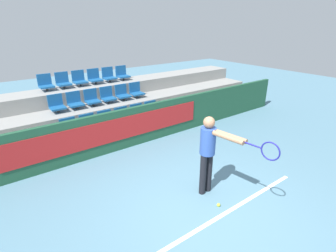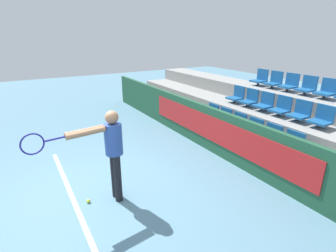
{
  "view_description": "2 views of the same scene",
  "coord_description": "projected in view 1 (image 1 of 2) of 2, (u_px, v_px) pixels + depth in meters",
  "views": [
    {
      "loc": [
        -3.03,
        -2.7,
        3.32
      ],
      "look_at": [
        0.45,
        1.97,
        0.96
      ],
      "focal_mm": 28.0,
      "sensor_mm": 36.0,
      "label": 1
    },
    {
      "loc": [
        4.31,
        -0.8,
        2.85
      ],
      "look_at": [
        -0.16,
        1.85,
        1.01
      ],
      "focal_mm": 28.0,
      "sensor_mm": 36.0,
      "label": 2
    }
  ],
  "objects": [
    {
      "name": "stadium_chair_8",
      "position": [
        92.0,
        99.0,
        8.06
      ],
      "size": [
        0.41,
        0.38,
        0.5
      ],
      "color": "#333333",
      "rests_on": "bleacher_tier_middle"
    },
    {
      "name": "stadium_chair_4",
      "position": [
        138.0,
        114.0,
        8.09
      ],
      "size": [
        0.41,
        0.38,
        0.5
      ],
      "color": "#333333",
      "rests_on": "bleacher_tier_front"
    },
    {
      "name": "stadium_chair_17",
      "position": [
        122.0,
        74.0,
        9.48
      ],
      "size": [
        0.41,
        0.38,
        0.5
      ],
      "color": "#333333",
      "rests_on": "bleacher_tier_back"
    },
    {
      "name": "ground_plane",
      "position": [
        211.0,
        210.0,
        4.93
      ],
      "size": [
        30.0,
        30.0,
        0.0
      ],
      "primitive_type": "plane",
      "color": "slate"
    },
    {
      "name": "stadium_chair_3",
      "position": [
        123.0,
        117.0,
        7.8
      ],
      "size": [
        0.41,
        0.38,
        0.5
      ],
      "color": "#333333",
      "rests_on": "bleacher_tier_front"
    },
    {
      "name": "stadium_chair_1",
      "position": [
        89.0,
        125.0,
        7.22
      ],
      "size": [
        0.41,
        0.38,
        0.5
      ],
      "color": "#333333",
      "rests_on": "bleacher_tier_front"
    },
    {
      "name": "stadium_chair_12",
      "position": [
        46.0,
        84.0,
        8.03
      ],
      "size": [
        0.41,
        0.38,
        0.5
      ],
      "color": "#333333",
      "rests_on": "bleacher_tier_back"
    },
    {
      "name": "bleacher_tier_front",
      "position": [
        117.0,
        134.0,
        7.73
      ],
      "size": [
        12.47,
        0.96,
        0.43
      ],
      "color": "gray",
      "rests_on": "ground"
    },
    {
      "name": "stadium_chair_7",
      "position": [
        75.0,
        102.0,
        7.77
      ],
      "size": [
        0.41,
        0.38,
        0.5
      ],
      "color": "#333333",
      "rests_on": "bleacher_tier_middle"
    },
    {
      "name": "stadium_chair_10",
      "position": [
        122.0,
        93.0,
        8.64
      ],
      "size": [
        0.41,
        0.38,
        0.5
      ],
      "color": "#333333",
      "rests_on": "bleacher_tier_middle"
    },
    {
      "name": "stadium_chair_5",
      "position": [
        152.0,
        110.0,
        8.38
      ],
      "size": [
        0.41,
        0.38,
        0.5
      ],
      "color": "#333333",
      "rests_on": "bleacher_tier_front"
    },
    {
      "name": "stadium_chair_13",
      "position": [
        63.0,
        82.0,
        8.32
      ],
      "size": [
        0.41,
        0.38,
        0.5
      ],
      "color": "#333333",
      "rests_on": "bleacher_tier_back"
    },
    {
      "name": "stadium_chair_0",
      "position": [
        69.0,
        129.0,
        6.93
      ],
      "size": [
        0.41,
        0.38,
        0.5
      ],
      "color": "#333333",
      "rests_on": "bleacher_tier_front"
    },
    {
      "name": "stadium_chair_16",
      "position": [
        109.0,
        76.0,
        9.19
      ],
      "size": [
        0.41,
        0.38,
        0.5
      ],
      "color": "#333333",
      "rests_on": "bleacher_tier_back"
    },
    {
      "name": "tennis_player",
      "position": [
        211.0,
        149.0,
        5.04
      ],
      "size": [
        0.35,
        1.53,
        1.66
      ],
      "rotation": [
        0.0,
        0.0,
        0.13
      ],
      "color": "black",
      "rests_on": "ground"
    },
    {
      "name": "stadium_chair_9",
      "position": [
        108.0,
        96.0,
        8.35
      ],
      "size": [
        0.41,
        0.38,
        0.5
      ],
      "color": "#333333",
      "rests_on": "bleacher_tier_middle"
    },
    {
      "name": "stadium_chair_15",
      "position": [
        95.0,
        78.0,
        8.9
      ],
      "size": [
        0.41,
        0.38,
        0.5
      ],
      "color": "#333333",
      "rests_on": "bleacher_tier_back"
    },
    {
      "name": "barrier_wall",
      "position": [
        125.0,
        129.0,
        7.17
      ],
      "size": [
        12.87,
        0.14,
        1.13
      ],
      "color": "#1E4C33",
      "rests_on": "ground"
    },
    {
      "name": "tennis_ball",
      "position": [
        219.0,
        205.0,
        5.02
      ],
      "size": [
        0.07,
        0.07,
        0.07
      ],
      "color": "#CCDB33",
      "rests_on": "ground"
    },
    {
      "name": "stadium_chair_14",
      "position": [
        79.0,
        79.0,
        8.61
      ],
      "size": [
        0.41,
        0.38,
        0.5
      ],
      "color": "#333333",
      "rests_on": "bleacher_tier_back"
    },
    {
      "name": "bleacher_tier_back",
      "position": [
        91.0,
        104.0,
        8.99
      ],
      "size": [
        12.47,
        0.96,
        1.3
      ],
      "color": "gray",
      "rests_on": "ground"
    },
    {
      "name": "bleacher_tier_middle",
      "position": [
        103.0,
        118.0,
        8.36
      ],
      "size": [
        12.47,
        0.96,
        0.87
      ],
      "color": "gray",
      "rests_on": "ground"
    },
    {
      "name": "court_baseline",
      "position": [
        220.0,
        217.0,
        4.77
      ],
      "size": [
        4.41,
        0.08,
        0.01
      ],
      "color": "white",
      "rests_on": "ground"
    },
    {
      "name": "stadium_chair_6",
      "position": [
        57.0,
        105.0,
        7.48
      ],
      "size": [
        0.41,
        0.38,
        0.5
      ],
      "color": "#333333",
      "rests_on": "bleacher_tier_middle"
    },
    {
      "name": "stadium_chair_11",
      "position": [
        136.0,
        91.0,
        8.93
      ],
      "size": [
        0.41,
        0.38,
        0.5
      ],
      "color": "#333333",
      "rests_on": "bleacher_tier_middle"
    },
    {
      "name": "stadium_chair_2",
      "position": [
        106.0,
        121.0,
        7.51
      ],
      "size": [
        0.41,
        0.38,
        0.5
      ],
      "color": "#333333",
      "rests_on": "bleacher_tier_front"
    }
  ]
}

